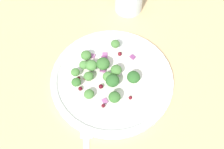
# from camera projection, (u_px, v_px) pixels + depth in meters

# --- Properties ---
(ground_plane) EXTENTS (1.80, 1.80, 0.02)m
(ground_plane) POSITION_uv_depth(u_px,v_px,m) (103.00, 76.00, 0.63)
(ground_plane) COLOR tan
(plate) EXTENTS (0.27, 0.27, 0.02)m
(plate) POSITION_uv_depth(u_px,v_px,m) (112.00, 79.00, 0.61)
(plate) COLOR white
(plate) RESTS_ON ground_plane
(dressing_pool) EXTENTS (0.16, 0.16, 0.00)m
(dressing_pool) POSITION_uv_depth(u_px,v_px,m) (112.00, 78.00, 0.61)
(dressing_pool) COLOR white
(dressing_pool) RESTS_ON plate
(broccoli_floret_0) EXTENTS (0.02, 0.02, 0.02)m
(broccoli_floret_0) POSITION_uv_depth(u_px,v_px,m) (84.00, 66.00, 0.60)
(broccoli_floret_0) COLOR #ADD18E
(broccoli_floret_0) RESTS_ON plate
(broccoli_floret_1) EXTENTS (0.02, 0.02, 0.02)m
(broccoli_floret_1) POSITION_uv_depth(u_px,v_px,m) (75.00, 72.00, 0.59)
(broccoli_floret_1) COLOR #8EB77A
(broccoli_floret_1) RESTS_ON plate
(broccoli_floret_2) EXTENTS (0.03, 0.03, 0.03)m
(broccoli_floret_2) POSITION_uv_depth(u_px,v_px,m) (113.00, 81.00, 0.58)
(broccoli_floret_2) COLOR #8EB77A
(broccoli_floret_2) RESTS_ON plate
(broccoli_floret_3) EXTENTS (0.03, 0.03, 0.03)m
(broccoli_floret_3) POSITION_uv_depth(u_px,v_px,m) (91.00, 66.00, 0.60)
(broccoli_floret_3) COLOR #8EB77A
(broccoli_floret_3) RESTS_ON plate
(broccoli_floret_4) EXTENTS (0.02, 0.02, 0.02)m
(broccoli_floret_4) POSITION_uv_depth(u_px,v_px,m) (86.00, 55.00, 0.62)
(broccoli_floret_4) COLOR #ADD18E
(broccoli_floret_4) RESTS_ON plate
(broccoli_floret_5) EXTENTS (0.02, 0.02, 0.03)m
(broccoli_floret_5) POSITION_uv_depth(u_px,v_px,m) (114.00, 97.00, 0.56)
(broccoli_floret_5) COLOR #9EC684
(broccoli_floret_5) RESTS_ON plate
(broccoli_floret_6) EXTENTS (0.03, 0.03, 0.03)m
(broccoli_floret_6) POSITION_uv_depth(u_px,v_px,m) (101.00, 64.00, 0.60)
(broccoli_floret_6) COLOR #ADD18E
(broccoli_floret_6) RESTS_ON plate
(broccoli_floret_7) EXTENTS (0.02, 0.02, 0.02)m
(broccoli_floret_7) POSITION_uv_depth(u_px,v_px,m) (108.00, 77.00, 0.59)
(broccoli_floret_7) COLOR #9EC684
(broccoli_floret_7) RESTS_ON plate
(broccoli_floret_8) EXTENTS (0.02, 0.02, 0.02)m
(broccoli_floret_8) POSITION_uv_depth(u_px,v_px,m) (89.00, 94.00, 0.57)
(broccoli_floret_8) COLOR #ADD18E
(broccoli_floret_8) RESTS_ON plate
(broccoli_floret_9) EXTENTS (0.02, 0.02, 0.02)m
(broccoli_floret_9) POSITION_uv_depth(u_px,v_px,m) (115.00, 44.00, 0.63)
(broccoli_floret_9) COLOR #ADD18E
(broccoli_floret_9) RESTS_ON plate
(broccoli_floret_10) EXTENTS (0.02, 0.02, 0.02)m
(broccoli_floret_10) POSITION_uv_depth(u_px,v_px,m) (116.00, 70.00, 0.59)
(broccoli_floret_10) COLOR #8EB77A
(broccoli_floret_10) RESTS_ON plate
(broccoli_floret_11) EXTENTS (0.02, 0.02, 0.02)m
(broccoli_floret_11) POSITION_uv_depth(u_px,v_px,m) (76.00, 82.00, 0.58)
(broccoli_floret_11) COLOR #ADD18E
(broccoli_floret_11) RESTS_ON plate
(broccoli_floret_12) EXTENTS (0.02, 0.02, 0.02)m
(broccoli_floret_12) POSITION_uv_depth(u_px,v_px,m) (89.00, 76.00, 0.59)
(broccoli_floret_12) COLOR #ADD18E
(broccoli_floret_12) RESTS_ON plate
(broccoli_floret_13) EXTENTS (0.03, 0.03, 0.03)m
(broccoli_floret_13) POSITION_uv_depth(u_px,v_px,m) (133.00, 77.00, 0.58)
(broccoli_floret_13) COLOR #8EB77A
(broccoli_floret_13) RESTS_ON plate
(cranberry_0) EXTENTS (0.01, 0.01, 0.01)m
(cranberry_0) POSITION_uv_depth(u_px,v_px,m) (99.00, 86.00, 0.59)
(cranberry_0) COLOR #4C0A14
(cranberry_0) RESTS_ON plate
(cranberry_1) EXTENTS (0.01, 0.01, 0.01)m
(cranberry_1) POSITION_uv_depth(u_px,v_px,m) (130.00, 98.00, 0.58)
(cranberry_1) COLOR maroon
(cranberry_1) RESTS_ON plate
(cranberry_2) EXTENTS (0.01, 0.01, 0.01)m
(cranberry_2) POSITION_uv_depth(u_px,v_px,m) (85.00, 78.00, 0.59)
(cranberry_2) COLOR #4C0A14
(cranberry_2) RESTS_ON plate
(cranberry_3) EXTENTS (0.01, 0.01, 0.01)m
(cranberry_3) POSITION_uv_depth(u_px,v_px,m) (120.00, 54.00, 0.63)
(cranberry_3) COLOR maroon
(cranberry_3) RESTS_ON plate
(cranberry_4) EXTENTS (0.01, 0.01, 0.01)m
(cranberry_4) POSITION_uv_depth(u_px,v_px,m) (103.00, 106.00, 0.56)
(cranberry_4) COLOR #4C0A14
(cranberry_4) RESTS_ON plate
(cranberry_5) EXTENTS (0.01, 0.01, 0.01)m
(cranberry_5) POSITION_uv_depth(u_px,v_px,m) (80.00, 89.00, 0.58)
(cranberry_5) COLOR #4C0A14
(cranberry_5) RESTS_ON plate
(cranberry_6) EXTENTS (0.01, 0.01, 0.01)m
(cranberry_6) POSITION_uv_depth(u_px,v_px,m) (79.00, 78.00, 0.60)
(cranberry_6) COLOR #4C0A14
(cranberry_6) RESTS_ON plate
(onion_bit_0) EXTENTS (0.01, 0.01, 0.00)m
(onion_bit_0) POSITION_uv_depth(u_px,v_px,m) (93.00, 56.00, 0.63)
(onion_bit_0) COLOR #A35B93
(onion_bit_0) RESTS_ON plate
(onion_bit_1) EXTENTS (0.02, 0.02, 0.00)m
(onion_bit_1) POSITION_uv_depth(u_px,v_px,m) (104.00, 58.00, 0.63)
(onion_bit_1) COLOR #843D75
(onion_bit_1) RESTS_ON plate
(onion_bit_2) EXTENTS (0.01, 0.01, 0.00)m
(onion_bit_2) POSITION_uv_depth(u_px,v_px,m) (106.00, 55.00, 0.63)
(onion_bit_2) COLOR #A35B93
(onion_bit_2) RESTS_ON plate
(onion_bit_3) EXTENTS (0.01, 0.01, 0.00)m
(onion_bit_3) POSITION_uv_depth(u_px,v_px,m) (133.00, 57.00, 0.63)
(onion_bit_3) COLOR #843D75
(onion_bit_3) RESTS_ON plate
(onion_bit_4) EXTENTS (0.01, 0.01, 0.01)m
(onion_bit_4) POSITION_uv_depth(u_px,v_px,m) (104.00, 69.00, 0.61)
(onion_bit_4) COLOR #934C84
(onion_bit_4) RESTS_ON plate
(onion_bit_5) EXTENTS (0.02, 0.02, 0.00)m
(onion_bit_5) POSITION_uv_depth(u_px,v_px,m) (105.00, 101.00, 0.57)
(onion_bit_5) COLOR #A35B93
(onion_bit_5) RESTS_ON plate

